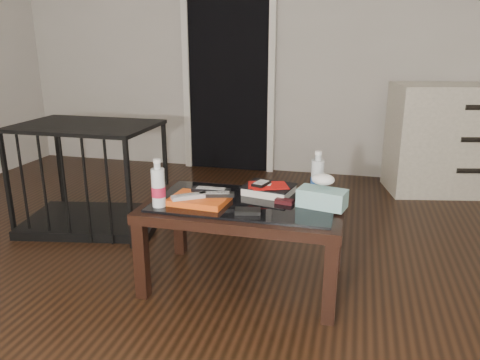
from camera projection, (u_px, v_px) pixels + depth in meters
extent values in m
plane|color=black|center=(175.00, 301.00, 2.33)|extent=(5.00, 5.00, 0.00)
plane|color=#BCB6AE|center=(272.00, 27.00, 4.26)|extent=(5.00, 0.00, 5.00)
cube|color=black|center=(229.00, 66.00, 4.42)|extent=(0.80, 0.05, 2.00)
cube|color=silver|center=(186.00, 66.00, 4.49)|extent=(0.06, 0.04, 2.04)
cube|color=silver|center=(272.00, 67.00, 4.30)|extent=(0.06, 0.04, 2.04)
cube|color=black|center=(142.00, 260.00, 2.31)|extent=(0.06, 0.06, 0.40)
cube|color=black|center=(330.00, 283.00, 2.10)|extent=(0.06, 0.06, 0.40)
cube|color=black|center=(180.00, 222.00, 2.79)|extent=(0.06, 0.06, 0.40)
cube|color=black|center=(336.00, 237.00, 2.58)|extent=(0.06, 0.06, 0.40)
cube|color=black|center=(244.00, 208.00, 2.38)|extent=(1.00, 0.60, 0.05)
cube|color=black|center=(244.00, 202.00, 2.37)|extent=(0.90, 0.50, 0.01)
cube|color=silver|center=(465.00, 139.00, 3.87)|extent=(1.28, 0.74, 0.90)
cylinder|color=black|center=(468.00, 171.00, 3.69)|extent=(0.18, 0.08, 0.04)
cylinder|color=black|center=(473.00, 140.00, 3.61)|extent=(0.18, 0.08, 0.04)
cylinder|color=black|center=(478.00, 107.00, 3.54)|extent=(0.18, 0.08, 0.04)
cube|color=black|center=(95.00, 221.00, 3.27)|extent=(1.00, 0.76, 0.06)
cube|color=black|center=(85.00, 126.00, 3.07)|extent=(1.00, 0.76, 0.02)
cube|color=black|center=(7.00, 184.00, 3.01)|extent=(0.03, 0.03, 0.70)
cube|color=black|center=(129.00, 195.00, 2.81)|extent=(0.03, 0.03, 0.70)
cube|color=black|center=(60.00, 163.00, 3.53)|extent=(0.03, 0.03, 0.70)
cube|color=black|center=(165.00, 170.00, 3.33)|extent=(0.03, 0.03, 0.70)
cube|color=#D24B13|center=(200.00, 200.00, 2.34)|extent=(0.29, 0.23, 0.03)
cube|color=#A0A0A5|center=(191.00, 196.00, 2.32)|extent=(0.19, 0.16, 0.02)
cube|color=black|center=(214.00, 194.00, 2.34)|extent=(0.21, 0.10, 0.02)
cube|color=black|center=(211.00, 190.00, 2.41)|extent=(0.20, 0.05, 0.02)
cube|color=black|center=(269.00, 189.00, 2.48)|extent=(0.28, 0.25, 0.05)
cube|color=#B40F0C|center=(266.00, 185.00, 2.47)|extent=(0.22, 0.17, 0.01)
cube|color=black|center=(261.00, 183.00, 2.45)|extent=(0.09, 0.12, 0.02)
cube|color=black|center=(284.00, 201.00, 2.33)|extent=(0.10, 0.06, 0.02)
cube|color=black|center=(248.00, 211.00, 2.20)|extent=(0.13, 0.09, 0.02)
cylinder|color=silver|center=(158.00, 183.00, 2.26)|extent=(0.08, 0.08, 0.24)
cylinder|color=silver|center=(317.00, 174.00, 2.42)|extent=(0.07, 0.07, 0.24)
cube|color=teal|center=(322.00, 198.00, 2.27)|extent=(0.25, 0.17, 0.09)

